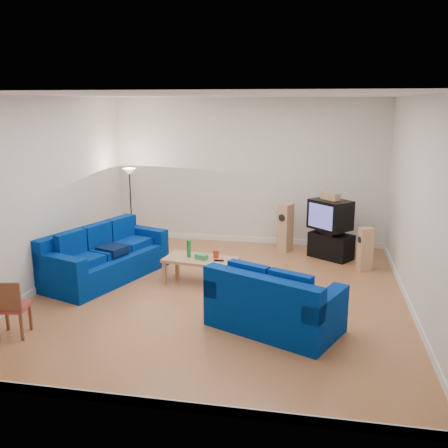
% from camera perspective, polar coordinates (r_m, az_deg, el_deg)
% --- Properties ---
extents(room, '(6.01, 6.51, 3.21)m').
position_cam_1_polar(room, '(7.91, -0.54, 2.45)').
color(room, brown).
rests_on(room, ground).
extents(sofa_three_seat, '(1.75, 2.57, 0.91)m').
position_cam_1_polar(sofa_three_seat, '(9.24, -13.57, -3.98)').
color(sofa_three_seat, navy).
rests_on(sofa_three_seat, ground).
extents(sofa_loveseat, '(2.01, 1.62, 0.88)m').
position_cam_1_polar(sofa_loveseat, '(7.02, 5.58, -9.46)').
color(sofa_loveseat, navy).
rests_on(sofa_loveseat, ground).
extents(coffee_table, '(1.33, 0.81, 0.46)m').
position_cam_1_polar(coffee_table, '(8.70, -2.68, -4.28)').
color(coffee_table, tan).
rests_on(coffee_table, ground).
extents(bottle, '(0.09, 0.09, 0.31)m').
position_cam_1_polar(bottle, '(8.73, -4.04, -2.81)').
color(bottle, '#197233').
rests_on(bottle, coffee_table).
extents(tissue_box, '(0.24, 0.19, 0.09)m').
position_cam_1_polar(tissue_box, '(8.63, -2.59, -3.76)').
color(tissue_box, green).
rests_on(tissue_box, coffee_table).
extents(red_canister, '(0.10, 0.10, 0.14)m').
position_cam_1_polar(red_canister, '(8.69, -0.92, -3.45)').
color(red_canister, red).
rests_on(red_canister, coffee_table).
extents(remote, '(0.18, 0.07, 0.02)m').
position_cam_1_polar(remote, '(8.53, -0.59, -4.19)').
color(remote, black).
rests_on(remote, coffee_table).
extents(tv_stand, '(0.96, 0.85, 0.51)m').
position_cam_1_polar(tv_stand, '(10.37, 12.12, -2.44)').
color(tv_stand, black).
rests_on(tv_stand, ground).
extents(av_receiver, '(0.53, 0.53, 0.10)m').
position_cam_1_polar(av_receiver, '(10.24, 12.16, -0.89)').
color(av_receiver, black).
rests_on(av_receiver, tv_stand).
extents(television, '(0.94, 0.93, 0.59)m').
position_cam_1_polar(television, '(10.21, 12.04, 1.06)').
color(television, black).
rests_on(television, av_receiver).
extents(centre_speaker, '(0.40, 0.40, 0.14)m').
position_cam_1_polar(centre_speaker, '(10.18, 12.07, 3.13)').
color(centre_speaker, tan).
rests_on(centre_speaker, television).
extents(speaker_left, '(0.35, 0.37, 1.02)m').
position_cam_1_polar(speaker_left, '(10.64, 7.02, -0.40)').
color(speaker_left, tan).
rests_on(speaker_left, ground).
extents(speaker_right, '(0.30, 0.27, 0.83)m').
position_cam_1_polar(speaker_right, '(9.70, 15.83, -2.81)').
color(speaker_right, tan).
rests_on(speaker_right, ground).
extents(floor_lamp, '(0.29, 0.29, 1.72)m').
position_cam_1_polar(floor_lamp, '(10.94, -10.72, 4.71)').
color(floor_lamp, black).
rests_on(floor_lamp, ground).
extents(dining_chair, '(0.46, 0.46, 0.82)m').
position_cam_1_polar(dining_chair, '(7.31, -23.23, -8.56)').
color(dining_chair, brown).
rests_on(dining_chair, ground).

